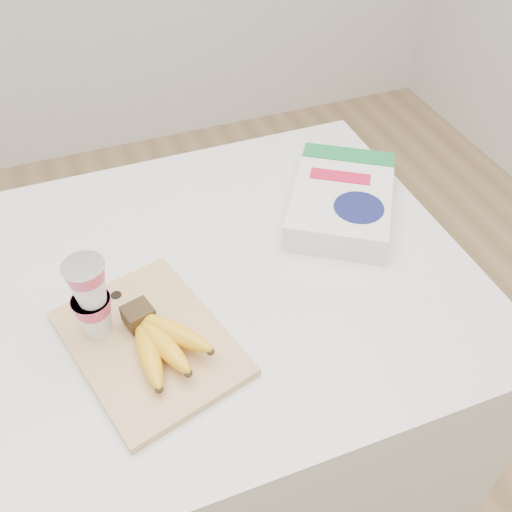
{
  "coord_description": "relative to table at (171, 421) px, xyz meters",
  "views": [
    {
      "loc": [
        -0.06,
        -0.74,
        1.74
      ],
      "look_at": [
        0.22,
        -0.02,
        0.98
      ],
      "focal_mm": 40.0,
      "sensor_mm": 36.0,
      "label": 1
    }
  ],
  "objects": [
    {
      "name": "table",
      "position": [
        0.0,
        0.0,
        0.0
      ],
      "size": [
        1.26,
        0.84,
        0.94
      ],
      "primitive_type": "cube",
      "color": "white",
      "rests_on": "ground"
    },
    {
      "name": "cereal_box",
      "position": [
        0.45,
        0.08,
        0.5
      ],
      "size": [
        0.33,
        0.36,
        0.07
      ],
      "rotation": [
        0.0,
        0.0,
        -0.57
      ],
      "color": "white",
      "rests_on": "table"
    },
    {
      "name": "room",
      "position": [
        0.0,
        0.0,
        0.88
      ],
      "size": [
        4.0,
        4.0,
        4.0
      ],
      "color": "tan",
      "rests_on": "ground"
    },
    {
      "name": "cutting_board",
      "position": [
        -0.02,
        -0.12,
        0.48
      ],
      "size": [
        0.31,
        0.37,
        0.02
      ],
      "primitive_type": "cube",
      "rotation": [
        0.0,
        0.0,
        0.27
      ],
      "color": "tan",
      "rests_on": "table"
    },
    {
      "name": "bananas",
      "position": [
        -0.0,
        -0.15,
        0.51
      ],
      "size": [
        0.14,
        0.19,
        0.06
      ],
      "color": "#382816",
      "rests_on": "cutting_board"
    },
    {
      "name": "yogurt_stack",
      "position": [
        -0.09,
        -0.07,
        0.57
      ],
      "size": [
        0.07,
        0.07,
        0.16
      ],
      "color": "white",
      "rests_on": "cutting_board"
    }
  ]
}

